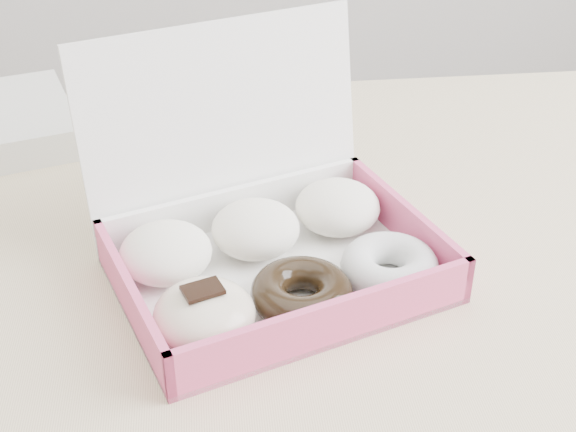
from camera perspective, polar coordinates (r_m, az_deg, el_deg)
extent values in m
cube|color=tan|center=(0.83, -5.77, -3.29)|extent=(1.20, 0.80, 0.04)
cylinder|color=tan|center=(1.44, 17.16, -5.65)|extent=(0.05, 0.05, 0.71)
cube|color=white|center=(0.77, -0.74, -4.50)|extent=(0.35, 0.30, 0.01)
cube|color=#DD4D7C|center=(0.68, 2.98, -7.77)|extent=(0.28, 0.10, 0.05)
cube|color=white|center=(0.83, -3.79, 0.54)|extent=(0.28, 0.10, 0.05)
cube|color=#DD4D7C|center=(0.72, -11.09, -6.05)|extent=(0.08, 0.20, 0.05)
cube|color=#DD4D7C|center=(0.81, 8.31, -0.61)|extent=(0.08, 0.20, 0.05)
cube|color=white|center=(0.81, -4.58, 6.22)|extent=(0.29, 0.14, 0.21)
ellipsoid|color=white|center=(0.76, -8.67, -2.58)|extent=(0.11, 0.11, 0.05)
ellipsoid|color=white|center=(0.79, -2.33, -0.91)|extent=(0.11, 0.11, 0.05)
ellipsoid|color=white|center=(0.82, 3.55, 0.65)|extent=(0.11, 0.11, 0.05)
ellipsoid|color=beige|center=(0.69, -5.96, -6.98)|extent=(0.11, 0.11, 0.05)
cube|color=black|center=(0.67, -6.09, -5.24)|extent=(0.04, 0.03, 0.00)
torus|color=black|center=(0.72, 0.97, -5.48)|extent=(0.12, 0.12, 0.03)
torus|color=silver|center=(0.76, 7.23, -3.55)|extent=(0.12, 0.12, 0.03)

